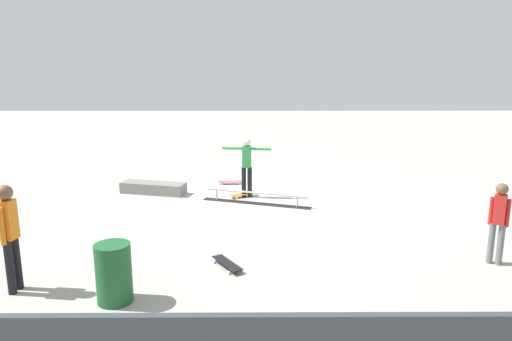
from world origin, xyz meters
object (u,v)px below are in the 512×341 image
at_px(skater_main, 247,163).
at_px(trash_bin, 114,273).
at_px(skate_ledge, 153,188).
at_px(loose_skateboard_pink, 231,182).
at_px(grind_rail, 256,199).
at_px(bystander_orange_shirt, 9,232).
at_px(skateboard_main, 244,194).
at_px(loose_skateboard_black, 227,263).
at_px(bystander_red_shirt, 499,219).

xyz_separation_m(skater_main, trash_bin, (1.90, 5.86, -0.51)).
bearing_deg(skate_ledge, loose_skateboard_pink, -153.52).
distance_m(grind_rail, bystander_orange_shirt, 6.24).
xyz_separation_m(skateboard_main, loose_skateboard_black, (0.20, 4.64, 0.00)).
distance_m(skateboard_main, bystander_orange_shirt, 6.59).
xyz_separation_m(bystander_orange_shirt, trash_bin, (-1.67, 0.34, -0.52)).
relative_size(bystander_orange_shirt, loose_skateboard_pink, 2.14).
relative_size(skateboard_main, loose_skateboard_pink, 1.00).
bearing_deg(skater_main, trash_bin, -98.83).
distance_m(skateboard_main, loose_skateboard_pink, 1.54).
bearing_deg(loose_skateboard_black, grind_rail, 140.21).
xyz_separation_m(grind_rail, loose_skateboard_black, (0.54, 3.99, -0.06)).
bearing_deg(trash_bin, grind_rail, -112.43).
distance_m(bystander_red_shirt, loose_skateboard_black, 4.87).
bearing_deg(loose_skateboard_pink, bystander_red_shirt, 128.31).
bearing_deg(skater_main, loose_skateboard_pink, 117.94).
height_order(bystander_orange_shirt, loose_skateboard_pink, bystander_orange_shirt).
distance_m(grind_rail, trash_bin, 5.64).
xyz_separation_m(grind_rail, skateboard_main, (0.33, -0.65, -0.06)).
bearing_deg(loose_skateboard_pink, grind_rail, 107.79).
xyz_separation_m(skateboard_main, loose_skateboard_pink, (0.42, -1.49, 0.00)).
bearing_deg(skate_ledge, bystander_orange_shirt, 81.35).
bearing_deg(bystander_orange_shirt, skateboard_main, -25.64).
xyz_separation_m(loose_skateboard_pink, trash_bin, (1.40, 7.35, 0.38)).
xyz_separation_m(loose_skateboard_black, loose_skateboard_pink, (0.22, -6.13, 0.00)).
bearing_deg(skateboard_main, loose_skateboard_pink, -101.79).
relative_size(skateboard_main, trash_bin, 0.88).
xyz_separation_m(skater_main, skateboard_main, (0.09, -0.00, -0.89)).
bearing_deg(grind_rail, bystander_orange_shirt, 70.50).
xyz_separation_m(skate_ledge, skateboard_main, (-2.58, 0.41, -0.08)).
xyz_separation_m(bystander_orange_shirt, loose_skateboard_pink, (-3.07, -7.01, -0.90)).
bearing_deg(loose_skateboard_black, loose_skateboard_pink, 149.89).
height_order(skater_main, loose_skateboard_pink, skater_main).
bearing_deg(grind_rail, trash_bin, 86.19).
height_order(grind_rail, skateboard_main, grind_rail).
bearing_deg(skater_main, skateboard_main, -171.92).
distance_m(skate_ledge, trash_bin, 6.32).
relative_size(skater_main, skateboard_main, 2.07).
relative_size(bystander_orange_shirt, loose_skateboard_black, 2.20).
distance_m(skater_main, bystander_red_shirt, 6.39).
xyz_separation_m(bystander_red_shirt, loose_skateboard_pink, (5.03, -6.01, -0.77)).
distance_m(grind_rail, skateboard_main, 0.74).
bearing_deg(loose_skateboard_black, bystander_orange_shirt, -107.20).
bearing_deg(trash_bin, skater_main, -107.98).
relative_size(skate_ledge, skateboard_main, 2.30).
bearing_deg(loose_skateboard_black, bystander_red_shirt, 59.33).
xyz_separation_m(skateboard_main, bystander_orange_shirt, (3.49, 5.52, 0.90)).
relative_size(grind_rail, bystander_orange_shirt, 1.66).
xyz_separation_m(grind_rail, skate_ledge, (2.92, -1.06, 0.02)).
xyz_separation_m(bystander_orange_shirt, bystander_red_shirt, (-8.09, -1.00, -0.13)).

